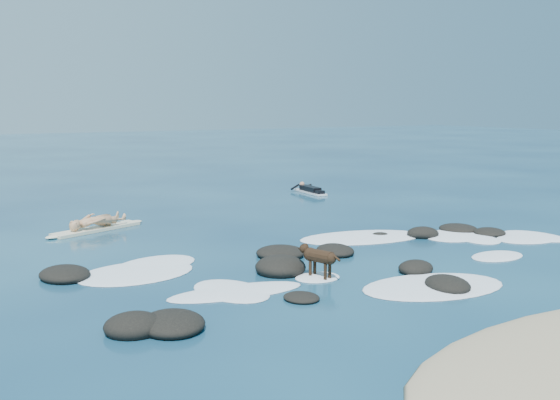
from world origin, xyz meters
TOP-DOWN VIEW (x-y plane):
  - ground at (0.00, 0.00)m, footprint 160.00×160.00m
  - reef_rocks at (-1.45, -1.13)m, footprint 13.76×7.44m
  - breaking_foam at (0.10, -0.68)m, footprint 14.20×7.55m
  - standing_surfer_rig at (-4.94, 6.39)m, footprint 3.46×1.70m
  - paddling_surfer_rig at (5.59, 10.24)m, footprint 1.12×2.51m
  - dog at (-1.86, -1.78)m, footprint 0.57×1.22m

SIDE VIEW (x-z plane):
  - ground at x=0.00m, z-range 0.00..0.00m
  - breaking_foam at x=0.10m, z-range -0.05..0.07m
  - reef_rocks at x=-1.45m, z-range -0.18..0.37m
  - paddling_surfer_rig at x=5.59m, z-range -0.07..0.37m
  - dog at x=-1.86m, z-range 0.13..0.93m
  - standing_surfer_rig at x=-4.94m, z-range -0.22..1.84m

